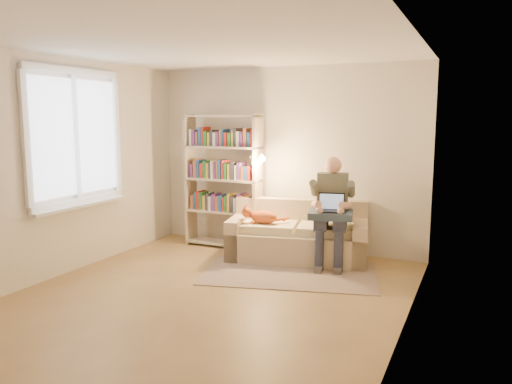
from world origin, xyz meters
The scene contains 14 objects.
floor centered at (0.00, 0.00, 0.00)m, with size 4.50×4.50×0.00m, color olive.
ceiling centered at (0.00, 0.00, 2.60)m, with size 4.00×4.50×0.02m, color white.
wall_left centered at (-2.00, 0.00, 1.30)m, with size 0.02×4.50×2.60m, color silver.
wall_right centered at (2.00, 0.00, 1.30)m, with size 0.02×4.50×2.60m, color silver.
wall_back centered at (0.00, 2.25, 1.30)m, with size 4.00×0.02×2.60m, color silver.
wall_front centered at (0.00, -2.25, 1.30)m, with size 4.00×0.02×2.60m, color silver.
window centered at (-1.95, 0.20, 1.38)m, with size 0.12×1.52×1.69m.
sofa centered at (0.37, 1.74, 0.28)m, with size 1.95×1.18×0.77m.
person centered at (0.84, 1.69, 0.77)m, with size 0.51×0.69×1.39m.
cat centered at (-0.04, 1.53, 0.58)m, with size 0.56×0.29×0.21m.
blanket centered at (0.86, 1.55, 0.68)m, with size 0.54×0.44×0.09m, color #2B3C4C.
laptop centered at (0.86, 1.56, 0.78)m, with size 0.38×0.33×0.29m.
bookshelf centered at (-0.85, 1.90, 1.07)m, with size 1.28×0.35×1.94m.
rug centered at (0.51, 1.07, 0.01)m, with size 2.08×1.23×0.01m, color gray.
Camera 1 is at (2.57, -4.44, 1.88)m, focal length 35.00 mm.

